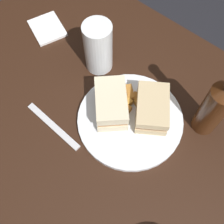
{
  "coord_description": "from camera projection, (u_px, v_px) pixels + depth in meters",
  "views": [
    {
      "loc": [
        -0.24,
        0.21,
        1.43
      ],
      "look_at": [
        -0.04,
        -0.02,
        0.81
      ],
      "focal_mm": 44.29,
      "sensor_mm": 36.0,
      "label": 1
    }
  ],
  "objects": [
    {
      "name": "ground_plane",
      "position": [
        103.0,
        180.0,
        1.42
      ],
      "size": [
        6.0,
        6.0,
        0.0
      ],
      "primitive_type": "plane",
      "color": "black"
    },
    {
      "name": "dining_table",
      "position": [
        100.0,
        158.0,
        1.07
      ],
      "size": [
        1.02,
        0.8,
        0.78
      ],
      "primitive_type": "cube",
      "color": "black",
      "rests_on": "ground"
    },
    {
      "name": "plate",
      "position": [
        130.0,
        119.0,
        0.71
      ],
      "size": [
        0.27,
        0.27,
        0.01
      ],
      "primitive_type": "cylinder",
      "color": "white",
      "rests_on": "dining_table"
    },
    {
      "name": "sandwich_half_left",
      "position": [
        152.0,
        108.0,
        0.68
      ],
      "size": [
        0.13,
        0.14,
        0.06
      ],
      "color": "#CCB284",
      "rests_on": "plate"
    },
    {
      "name": "sandwich_half_right",
      "position": [
        111.0,
        104.0,
        0.68
      ],
      "size": [
        0.14,
        0.14,
        0.07
      ],
      "color": "beige",
      "rests_on": "plate"
    },
    {
      "name": "potato_wedge_front",
      "position": [
        129.0,
        93.0,
        0.72
      ],
      "size": [
        0.04,
        0.04,
        0.02
      ],
      "primitive_type": "cube",
      "rotation": [
        0.0,
        0.0,
        5.59
      ],
      "color": "#AD702D",
      "rests_on": "plate"
    },
    {
      "name": "potato_wedge_middle",
      "position": [
        114.0,
        95.0,
        0.72
      ],
      "size": [
        0.04,
        0.04,
        0.02
      ],
      "primitive_type": "cube",
      "rotation": [
        0.0,
        0.0,
        3.94
      ],
      "color": "gold",
      "rests_on": "plate"
    },
    {
      "name": "potato_wedge_back",
      "position": [
        143.0,
        101.0,
        0.72
      ],
      "size": [
        0.04,
        0.05,
        0.02
      ],
      "primitive_type": "cube",
      "rotation": [
        0.0,
        0.0,
        1.2
      ],
      "color": "#B77F33",
      "rests_on": "plate"
    },
    {
      "name": "potato_wedge_left_edge",
      "position": [
        123.0,
        108.0,
        0.71
      ],
      "size": [
        0.04,
        0.03,
        0.02
      ],
      "primitive_type": "cube",
      "rotation": [
        0.0,
        0.0,
        0.12
      ],
      "color": "#AD702D",
      "rests_on": "plate"
    },
    {
      "name": "potato_wedge_right_edge",
      "position": [
        124.0,
        104.0,
        0.71
      ],
      "size": [
        0.03,
        0.04,
        0.02
      ],
      "primitive_type": "cube",
      "rotation": [
        0.0,
        0.0,
        1.38
      ],
      "color": "gold",
      "rests_on": "plate"
    },
    {
      "name": "potato_wedge_stray",
      "position": [
        140.0,
        99.0,
        0.72
      ],
      "size": [
        0.05,
        0.03,
        0.02
      ],
      "primitive_type": "cube",
      "rotation": [
        0.0,
        0.0,
        3.35
      ],
      "color": "#AD702D",
      "rests_on": "plate"
    },
    {
      "name": "pint_glass",
      "position": [
        98.0,
        50.0,
        0.74
      ],
      "size": [
        0.08,
        0.08,
        0.15
      ],
      "color": "white",
      "rests_on": "dining_table"
    },
    {
      "name": "cider_bottle",
      "position": [
        216.0,
        106.0,
        0.62
      ],
      "size": [
        0.06,
        0.06,
        0.25
      ],
      "color": "#47230F",
      "rests_on": "dining_table"
    },
    {
      "name": "napkin",
      "position": [
        47.0,
        28.0,
        0.85
      ],
      "size": [
        0.14,
        0.12,
        0.01
      ],
      "primitive_type": "cube",
      "rotation": [
        0.0,
        0.0,
        -0.37
      ],
      "color": "white",
      "rests_on": "dining_table"
    },
    {
      "name": "fork",
      "position": [
        53.0,
        126.0,
        0.7
      ],
      "size": [
        0.18,
        0.02,
        0.01
      ],
      "primitive_type": "cube",
      "rotation": [
        0.0,
        0.0,
        6.25
      ],
      "color": "silver",
      "rests_on": "dining_table"
    }
  ]
}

